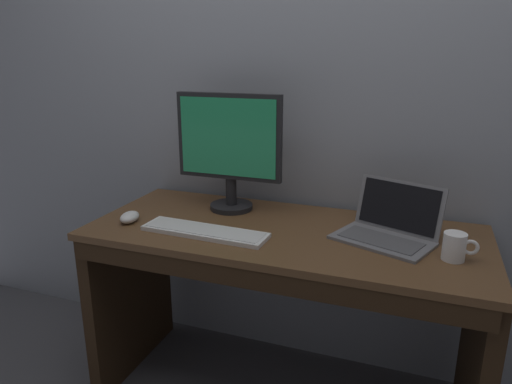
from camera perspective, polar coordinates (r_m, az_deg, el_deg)
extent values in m
cube|color=gray|center=(2.07, 6.80, 13.73)|extent=(4.20, 0.04, 2.68)
cube|color=brown|center=(1.83, 3.42, -4.98)|extent=(1.52, 0.65, 0.03)
cube|color=#322113|center=(2.30, -14.93, -11.57)|extent=(0.06, 0.60, 0.75)
cube|color=#322113|center=(1.97, 25.23, -17.92)|extent=(0.06, 0.60, 0.75)
cube|color=#322113|center=(1.58, 0.09, -10.58)|extent=(1.46, 0.02, 0.07)
cube|color=slate|center=(1.76, 15.05, -5.72)|extent=(0.39, 0.31, 0.01)
cube|color=#505054|center=(1.75, 14.92, -5.61)|extent=(0.31, 0.22, 0.00)
cube|color=slate|center=(1.84, 17.03, -1.67)|extent=(0.33, 0.17, 0.19)
cube|color=black|center=(1.83, 16.96, -1.67)|extent=(0.29, 0.15, 0.17)
cylinder|color=black|center=(2.06, -3.01, -1.77)|extent=(0.19, 0.19, 0.02)
cylinder|color=black|center=(2.04, -3.04, 0.13)|extent=(0.05, 0.05, 0.12)
cube|color=black|center=(1.97, -3.32, 6.72)|extent=(0.46, 0.03, 0.36)
cube|color=#23935B|center=(1.95, -3.52, 6.64)|extent=(0.42, 0.00, 0.32)
cube|color=white|center=(1.79, -6.26, -4.82)|extent=(0.50, 0.15, 0.02)
cube|color=silver|center=(1.78, -6.27, -4.53)|extent=(0.47, 0.13, 0.00)
ellipsoid|color=white|center=(1.96, -15.12, -2.97)|extent=(0.08, 0.11, 0.04)
cylinder|color=white|center=(1.68, 22.98, -6.14)|extent=(0.07, 0.07, 0.09)
torus|color=white|center=(1.68, 24.66, -6.14)|extent=(0.05, 0.01, 0.05)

